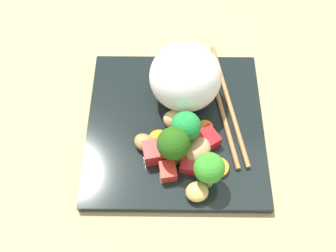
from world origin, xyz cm
name	(u,v)px	position (x,y,z in cm)	size (l,w,h in cm)	color
ground_plane	(175,132)	(0.00, 0.00, -1.00)	(110.00, 110.00, 2.00)	tan
square_plate	(175,127)	(0.00, 0.00, 0.63)	(24.35, 24.35, 1.25)	black
rice_mound	(185,77)	(1.45, 4.72, 5.74)	(9.80, 9.75, 8.98)	white
broccoli_floret_0	(209,169)	(3.69, -8.50, 5.04)	(3.79, 3.79, 5.93)	#7CB05B
broccoli_floret_1	(186,127)	(1.18, -2.59, 4.77)	(3.92, 3.92, 5.75)	#579343
broccoli_floret_2	(173,145)	(-0.50, -5.23, 5.15)	(4.16, 4.16, 6.31)	#70AF50
carrot_slice_0	(159,140)	(-2.32, -2.53, 1.58)	(2.74, 2.74, 0.66)	orange
carrot_slice_1	(218,167)	(5.29, -6.83, 1.59)	(2.72, 2.72, 0.67)	orange
carrot_slice_2	(205,128)	(4.03, -0.83, 1.53)	(2.22, 2.22, 0.55)	orange
pepper_chunk_0	(168,171)	(-1.23, -7.40, 2.13)	(2.40, 2.05, 1.75)	red
pepper_chunk_1	(190,163)	(1.64, -6.37, 2.02)	(2.32, 2.52, 1.54)	red
pepper_chunk_2	(207,139)	(4.13, -2.87, 2.14)	(2.88, 2.64, 1.77)	red
pepper_chunk_3	(154,152)	(-3.02, -4.86, 2.45)	(2.63, 2.68, 2.40)	red
chicken_piece_0	(198,150)	(2.75, -4.68, 2.46)	(3.98, 3.09, 2.42)	tan
chicken_piece_1	(144,142)	(-4.26, -3.21, 2.15)	(2.86, 2.33, 1.79)	#AE8048
chicken_piece_2	(176,118)	(0.06, 0.16, 2.54)	(3.39, 2.57, 2.57)	tan
chicken_piece_3	(197,192)	(2.30, -10.31, 2.21)	(2.85, 2.61, 1.92)	tan
chopstick_pair	(224,103)	(7.10, 3.19, 1.58)	(4.89, 20.73, 0.66)	#A36E3D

